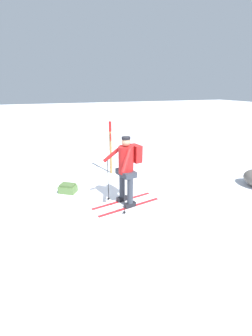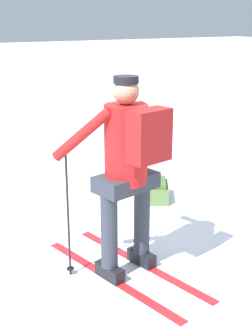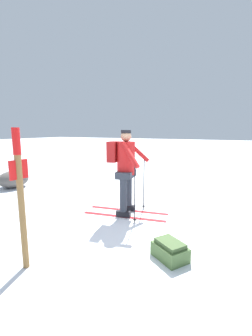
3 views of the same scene
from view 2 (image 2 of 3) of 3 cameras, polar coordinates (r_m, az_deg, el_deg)
The scene contains 3 objects.
ground_plane at distance 5.15m, azimuth 1.66°, elevation -8.08°, with size 80.00×80.00×0.00m, color white.
skier at distance 4.01m, azimuth 0.25°, elevation 0.59°, with size 1.03×1.85×1.80m.
dropped_backpack at distance 6.05m, azimuth 3.53°, elevation -2.75°, with size 0.55×0.58×0.26m.
Camera 2 is at (2.52, 3.88, 2.26)m, focal length 50.00 mm.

